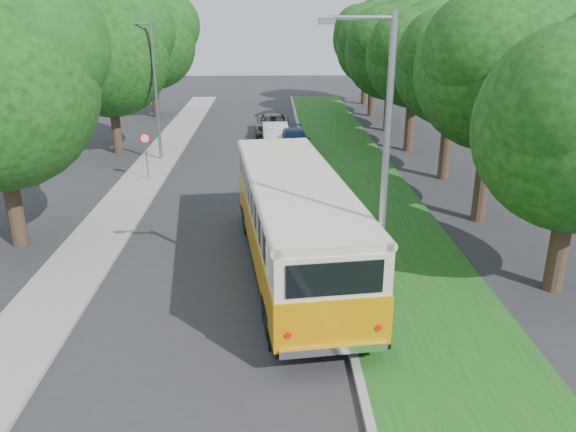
{
  "coord_description": "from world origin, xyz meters",
  "views": [
    {
      "loc": [
        1.66,
        -15.05,
        7.99
      ],
      "look_at": [
        2.18,
        2.62,
        1.5
      ],
      "focal_mm": 35.0,
      "sensor_mm": 36.0,
      "label": 1
    }
  ],
  "objects_px": {
    "car_white": "(276,135)",
    "car_grey": "(273,125)",
    "lamppost_near": "(381,175)",
    "vintage_bus": "(295,225)",
    "lamppost_far": "(154,87)",
    "car_blue": "(294,141)",
    "car_silver": "(280,158)"
  },
  "relations": [
    {
      "from": "car_white",
      "to": "car_grey",
      "type": "distance_m",
      "value": 3.74
    },
    {
      "from": "lamppost_near",
      "to": "vintage_bus",
      "type": "relative_size",
      "value": 0.72
    },
    {
      "from": "lamppost_far",
      "to": "car_white",
      "type": "height_order",
      "value": "lamppost_far"
    },
    {
      "from": "car_white",
      "to": "car_blue",
      "type": "bearing_deg",
      "value": -52.23
    },
    {
      "from": "car_blue",
      "to": "car_grey",
      "type": "distance_m",
      "value": 5.18
    },
    {
      "from": "car_blue",
      "to": "car_grey",
      "type": "bearing_deg",
      "value": 98.71
    },
    {
      "from": "lamppost_near",
      "to": "car_silver",
      "type": "distance_m",
      "value": 17.04
    },
    {
      "from": "lamppost_far",
      "to": "car_grey",
      "type": "relative_size",
      "value": 1.55
    },
    {
      "from": "lamppost_far",
      "to": "car_silver",
      "type": "height_order",
      "value": "lamppost_far"
    },
    {
      "from": "vintage_bus",
      "to": "car_silver",
      "type": "xyz_separation_m",
      "value": [
        -0.27,
        12.61,
        -1.04
      ]
    },
    {
      "from": "car_silver",
      "to": "car_grey",
      "type": "xyz_separation_m",
      "value": [
        -0.34,
        8.92,
        0.06
      ]
    },
    {
      "from": "car_silver",
      "to": "vintage_bus",
      "type": "bearing_deg",
      "value": -108.15
    },
    {
      "from": "car_white",
      "to": "car_grey",
      "type": "height_order",
      "value": "car_white"
    },
    {
      "from": "lamppost_far",
      "to": "car_blue",
      "type": "bearing_deg",
      "value": 13.65
    },
    {
      "from": "lamppost_near",
      "to": "car_white",
      "type": "xyz_separation_m",
      "value": [
        -2.31,
        21.66,
        -3.64
      ]
    },
    {
      "from": "car_blue",
      "to": "car_silver",
      "type": "bearing_deg",
      "value": -108.53
    },
    {
      "from": "car_grey",
      "to": "car_silver",
      "type": "bearing_deg",
      "value": -87.21
    },
    {
      "from": "car_white",
      "to": "lamppost_far",
      "type": "bearing_deg",
      "value": -157.1
    },
    {
      "from": "car_silver",
      "to": "car_blue",
      "type": "relative_size",
      "value": 0.8
    },
    {
      "from": "car_silver",
      "to": "car_grey",
      "type": "relative_size",
      "value": 0.74
    },
    {
      "from": "car_silver",
      "to": "lamppost_far",
      "type": "bearing_deg",
      "value": 144.05
    },
    {
      "from": "lamppost_far",
      "to": "car_blue",
      "type": "distance_m",
      "value": 8.65
    },
    {
      "from": "lamppost_near",
      "to": "car_blue",
      "type": "xyz_separation_m",
      "value": [
        -1.21,
        20.37,
        -3.71
      ]
    },
    {
      "from": "lamppost_near",
      "to": "lamppost_far",
      "type": "xyz_separation_m",
      "value": [
        -8.91,
        18.5,
        -0.25
      ]
    },
    {
      "from": "lamppost_far",
      "to": "car_white",
      "type": "xyz_separation_m",
      "value": [
        6.6,
        3.16,
        -3.39
      ]
    },
    {
      "from": "car_blue",
      "to": "lamppost_near",
      "type": "bearing_deg",
      "value": -91.91
    },
    {
      "from": "vintage_bus",
      "to": "car_silver",
      "type": "height_order",
      "value": "vintage_bus"
    },
    {
      "from": "lamppost_near",
      "to": "car_white",
      "type": "bearing_deg",
      "value": 96.08
    },
    {
      "from": "car_white",
      "to": "car_blue",
      "type": "xyz_separation_m",
      "value": [
        1.1,
        -1.29,
        -0.07
      ]
    },
    {
      "from": "lamppost_near",
      "to": "lamppost_far",
      "type": "distance_m",
      "value": 20.53
    },
    {
      "from": "vintage_bus",
      "to": "car_silver",
      "type": "distance_m",
      "value": 12.66
    },
    {
      "from": "car_blue",
      "to": "vintage_bus",
      "type": "bearing_deg",
      "value": -97.54
    }
  ]
}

